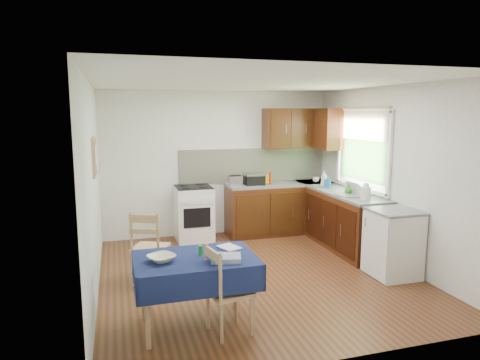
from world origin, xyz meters
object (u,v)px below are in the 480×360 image
object	(u,v)px
chair_near	(225,288)
sandwich_press	(254,179)
dining_table	(195,267)
chair_far	(149,245)
kettle	(366,192)
toaster	(235,181)
dish_rack	(353,194)

from	to	relation	value
chair_near	sandwich_press	xyz separation A→B (m)	(1.33, 3.16, 0.53)
dining_table	chair_far	xyz separation A→B (m)	(-0.36, 1.25, -0.12)
chair_far	kettle	xyz separation A→B (m)	(3.07, 0.02, 0.51)
dining_table	chair_far	distance (m)	1.30
chair_far	toaster	world-z (taller)	toaster
chair_near	dish_rack	bearing A→B (deg)	-65.07
dining_table	kettle	size ratio (longest dim) A/B	4.95
dish_rack	dining_table	bearing A→B (deg)	-160.15
chair_far	chair_near	size ratio (longest dim) A/B	1.07
toaster	dish_rack	size ratio (longest dim) A/B	0.53
sandwich_press	dish_rack	world-z (taller)	dish_rack
chair_near	toaster	world-z (taller)	toaster
dining_table	kettle	bearing A→B (deg)	21.64
dining_table	chair_near	bearing A→B (deg)	-46.26
dining_table	chair_near	world-z (taller)	chair_near
toaster	dish_rack	world-z (taller)	dish_rack
chair_far	chair_near	world-z (taller)	chair_far
chair_near	dish_rack	xyz separation A→B (m)	(2.43, 1.78, 0.46)
dining_table	dish_rack	world-z (taller)	dish_rack
dining_table	sandwich_press	xyz separation A→B (m)	(1.57, 2.93, 0.38)
sandwich_press	kettle	size ratio (longest dim) A/B	1.38
dining_table	kettle	distance (m)	3.02
sandwich_press	chair_far	bearing A→B (deg)	-114.89
toaster	dining_table	bearing A→B (deg)	-102.76
dining_table	chair_near	size ratio (longest dim) A/B	1.36
chair_near	kettle	world-z (taller)	kettle
sandwich_press	kettle	distance (m)	2.02
sandwich_press	dish_rack	size ratio (longest dim) A/B	0.75
chair_far	dish_rack	size ratio (longest dim) A/B	2.10
toaster	kettle	distance (m)	2.23
chair_far	chair_near	bearing A→B (deg)	136.36
kettle	chair_far	bearing A→B (deg)	-179.61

